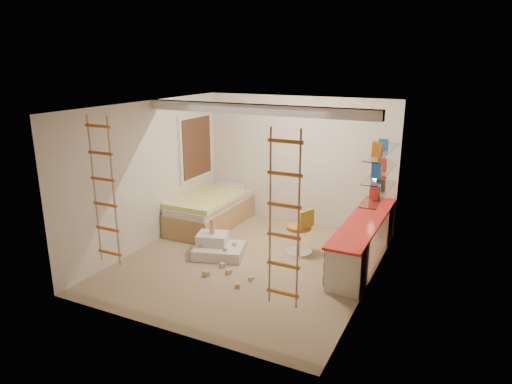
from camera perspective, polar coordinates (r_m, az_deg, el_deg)
The scene contains 15 objects.
floor at distance 7.78m, azimuth -0.98°, elevation -8.72°, with size 4.50×4.50×0.00m, color tan.
ceiling_beam at distance 7.36m, azimuth 0.00°, elevation 10.30°, with size 4.00×0.18×0.16m, color white.
window_frame at distance 9.50m, azimuth -7.58°, elevation 5.59°, with size 0.06×1.15×1.35m, color white.
window_blind at distance 9.48m, azimuth -7.38°, elevation 5.58°, with size 0.02×1.00×1.20m, color #4C2D1E.
rope_ladder_left at distance 6.66m, azimuth -18.47°, elevation -0.00°, with size 0.41×0.04×2.13m, color #CC5B22, non-canonical shape.
rope_ladder_right at distance 5.21m, azimuth 3.52°, elevation -3.63°, with size 0.41×0.04×2.13m, color orange, non-canonical shape.
waste_bin at distance 6.93m, azimuth 10.31°, elevation -10.88°, with size 0.25×0.25×0.31m, color white.
desk at distance 7.85m, azimuth 13.25°, elevation -5.74°, with size 0.56×2.80×0.75m.
shelves at distance 7.74m, azimuth 15.33°, elevation 2.34°, with size 0.25×1.80×0.71m.
bed at distance 9.33m, azimuth -5.71°, elevation -2.30°, with size 1.02×2.00×0.69m.
task_lamp at distance 8.52m, azimuth 14.73°, elevation 1.12°, with size 0.14×0.36×0.57m.
swivel_chair at distance 8.01m, azimuth 5.49°, elevation -5.64°, with size 0.64×0.64×0.83m.
play_platform at distance 8.00m, azimuth -4.86°, elevation -6.91°, with size 0.99×0.86×0.37m.
toy_blocks at distance 7.61m, azimuth -4.38°, elevation -7.48°, with size 1.21×1.06×0.64m.
books at distance 7.72m, azimuth 15.39°, elevation 3.09°, with size 0.14×0.64×0.92m.
Camera 1 is at (3.20, -6.29, 3.28)m, focal length 32.00 mm.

